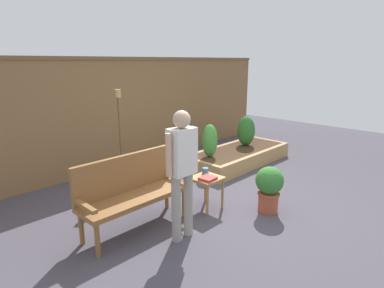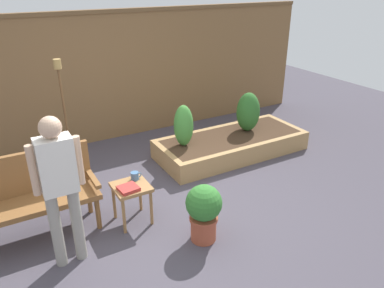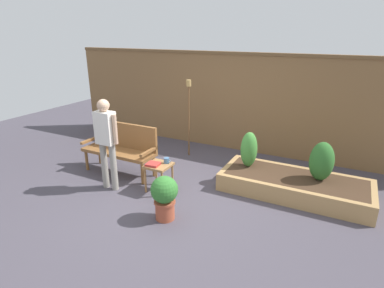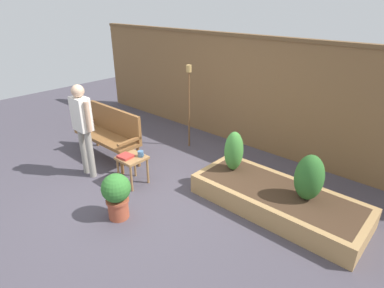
# 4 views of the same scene
# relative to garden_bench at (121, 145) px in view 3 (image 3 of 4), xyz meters

# --- Properties ---
(ground_plane) EXTENTS (14.00, 14.00, 0.00)m
(ground_plane) POSITION_rel_garden_bench_xyz_m (1.40, -0.42, -0.54)
(ground_plane) COLOR #47424C
(fence_back) EXTENTS (8.40, 0.14, 2.16)m
(fence_back) POSITION_rel_garden_bench_xyz_m (1.40, 2.18, 0.55)
(fence_back) COLOR brown
(fence_back) RESTS_ON ground_plane
(garden_bench) EXTENTS (1.44, 0.48, 0.94)m
(garden_bench) POSITION_rel_garden_bench_xyz_m (0.00, 0.00, 0.00)
(garden_bench) COLOR brown
(garden_bench) RESTS_ON ground_plane
(side_table) EXTENTS (0.40, 0.40, 0.48)m
(side_table) POSITION_rel_garden_bench_xyz_m (1.05, -0.34, -0.15)
(side_table) COLOR #9E7042
(side_table) RESTS_ON ground_plane
(cup_on_table) EXTENTS (0.13, 0.09, 0.09)m
(cup_on_table) POSITION_rel_garden_bench_xyz_m (1.14, -0.24, -0.02)
(cup_on_table) COLOR teal
(cup_on_table) RESTS_ON side_table
(book_on_table) EXTENTS (0.23, 0.22, 0.04)m
(book_on_table) POSITION_rel_garden_bench_xyz_m (0.99, -0.42, -0.05)
(book_on_table) COLOR #B2332D
(book_on_table) RESTS_ON side_table
(potted_boxwood) EXTENTS (0.39, 0.39, 0.66)m
(potted_boxwood) POSITION_rel_garden_bench_xyz_m (1.59, -1.03, -0.17)
(potted_boxwood) COLOR #A84C33
(potted_boxwood) RESTS_ON ground_plane
(raised_planter_bed) EXTENTS (2.40, 1.00, 0.30)m
(raised_planter_bed) POSITION_rel_garden_bench_xyz_m (3.11, 0.59, -0.39)
(raised_planter_bed) COLOR #AD8451
(raised_planter_bed) RESTS_ON ground_plane
(shrub_near_bench) EXTENTS (0.29, 0.29, 0.63)m
(shrub_near_bench) POSITION_rel_garden_bench_xyz_m (2.28, 0.67, 0.07)
(shrub_near_bench) COLOR brown
(shrub_near_bench) RESTS_ON raised_planter_bed
(shrub_far_corner) EXTENTS (0.38, 0.38, 0.64)m
(shrub_far_corner) POSITION_rel_garden_bench_xyz_m (3.47, 0.67, 0.08)
(shrub_far_corner) COLOR brown
(shrub_far_corner) RESTS_ON raised_planter_bed
(tiki_torch) EXTENTS (0.10, 0.10, 1.64)m
(tiki_torch) POSITION_rel_garden_bench_xyz_m (0.74, 1.33, 0.58)
(tiki_torch) COLOR brown
(tiki_torch) RESTS_ON ground_plane
(person_by_bench) EXTENTS (0.47, 0.20, 1.56)m
(person_by_bench) POSITION_rel_garden_bench_xyz_m (0.26, -0.66, 0.39)
(person_by_bench) COLOR gray
(person_by_bench) RESTS_ON ground_plane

